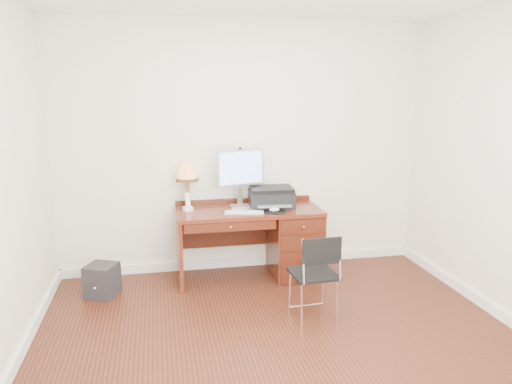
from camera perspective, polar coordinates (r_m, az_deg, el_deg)
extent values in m
plane|color=#34150B|center=(4.21, 2.81, -16.57)|extent=(4.00, 4.00, 0.00)
plane|color=silver|center=(5.45, -1.52, 5.04)|extent=(4.00, 0.00, 4.00)
cube|color=white|center=(5.74, -1.42, -7.96)|extent=(4.00, 0.03, 0.10)
cube|color=white|center=(4.23, -25.64, -16.98)|extent=(0.03, 3.50, 0.10)
cube|color=white|center=(5.01, 25.98, -12.34)|extent=(0.03, 3.50, 0.10)
cube|color=#5A2113|center=(5.22, -0.82, -2.20)|extent=(1.50, 0.65, 0.04)
cube|color=#5A2113|center=(5.43, 4.41, -5.77)|extent=(0.50, 0.61, 0.71)
cube|color=#5A2113|center=(5.25, -8.71, -6.53)|extent=(0.04, 0.61, 0.71)
cube|color=#471A0E|center=(5.54, -3.81, -4.27)|extent=(0.96, 0.03, 0.39)
cube|color=#471A0E|center=(4.91, -2.93, -3.99)|extent=(0.91, 0.03, 0.09)
sphere|color=#BF8C3F|center=(5.13, 5.42, -6.88)|extent=(0.03, 0.03, 0.03)
cube|color=silver|center=(5.32, -1.64, -1.62)|extent=(0.27, 0.22, 0.02)
cube|color=silver|center=(5.35, -1.74, -0.41)|extent=(0.06, 0.04, 0.19)
cube|color=silver|center=(5.27, -1.73, 2.82)|extent=(0.52, 0.18, 0.38)
cube|color=#4C8CF2|center=(5.25, -1.68, 2.78)|extent=(0.47, 0.13, 0.34)
cube|color=white|center=(5.07, -1.35, -2.32)|extent=(0.41, 0.18, 0.01)
cylinder|color=black|center=(5.10, 2.11, -2.27)|extent=(0.24, 0.24, 0.01)
ellipsoid|color=white|center=(5.10, 2.11, -2.01)|extent=(0.11, 0.07, 0.04)
cube|color=black|center=(5.33, 1.77, -0.77)|extent=(0.49, 0.39, 0.17)
cube|color=black|center=(5.31, 1.78, 0.32)|extent=(0.47, 0.37, 0.04)
cylinder|color=black|center=(5.32, -7.78, -1.71)|extent=(0.10, 0.10, 0.02)
cone|color=brown|center=(5.29, -7.82, -0.09)|extent=(0.06, 0.06, 0.29)
cone|color=#DC9045|center=(5.25, -7.90, 2.42)|extent=(0.23, 0.23, 0.18)
cylinder|color=#593814|center=(5.26, -7.87, 1.45)|extent=(0.24, 0.24, 0.04)
cube|color=white|center=(5.21, -7.80, -1.89)|extent=(0.11, 0.11, 0.04)
cube|color=white|center=(5.19, -7.83, -0.91)|extent=(0.06, 0.07, 0.15)
cylinder|color=black|center=(5.36, -0.02, -1.05)|extent=(0.08, 0.08, 0.10)
cube|color=black|center=(4.40, 6.57, -9.27)|extent=(0.40, 0.40, 0.02)
cube|color=black|center=(4.15, 7.41, -6.76)|extent=(0.34, 0.04, 0.23)
cylinder|color=silver|center=(4.58, 3.95, -11.19)|extent=(0.02, 0.02, 0.42)
cylinder|color=silver|center=(4.67, 7.80, -10.82)|extent=(0.02, 0.02, 0.42)
cylinder|color=silver|center=(4.30, 5.09, -12.83)|extent=(0.02, 0.02, 0.42)
cylinder|color=silver|center=(4.39, 9.18, -12.38)|extent=(0.02, 0.02, 0.42)
cylinder|color=silver|center=(4.13, 5.27, -7.91)|extent=(0.02, 0.02, 0.38)
cylinder|color=silver|center=(4.23, 9.46, -7.55)|extent=(0.02, 0.02, 0.38)
cube|color=black|center=(5.16, -17.18, -9.62)|extent=(0.36, 0.36, 0.32)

